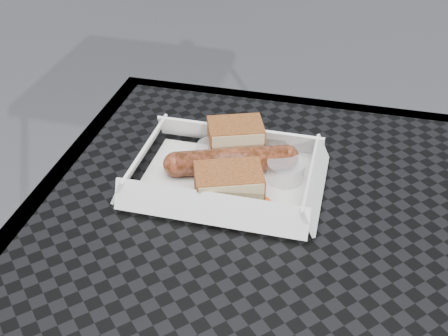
% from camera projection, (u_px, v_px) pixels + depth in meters
% --- Properties ---
extents(patio_table, '(0.80, 0.80, 0.74)m').
position_uv_depth(patio_table, '(330.00, 326.00, 0.65)').
color(patio_table, black).
rests_on(patio_table, ground).
extents(food_tray, '(0.22, 0.15, 0.00)m').
position_uv_depth(food_tray, '(226.00, 181.00, 0.75)').
color(food_tray, white).
rests_on(food_tray, patio_table).
extents(bratwurst, '(0.17, 0.09, 0.03)m').
position_uv_depth(bratwurst, '(232.00, 161.00, 0.75)').
color(bratwurst, brown).
rests_on(bratwurst, food_tray).
extents(bread_near, '(0.09, 0.08, 0.05)m').
position_uv_depth(bread_near, '(236.00, 138.00, 0.78)').
color(bread_near, brown).
rests_on(bread_near, food_tray).
extents(bread_far, '(0.10, 0.08, 0.04)m').
position_uv_depth(bread_far, '(229.00, 185.00, 0.70)').
color(bread_far, brown).
rests_on(bread_far, food_tray).
extents(veg_garnish, '(0.03, 0.03, 0.00)m').
position_uv_depth(veg_garnish, '(256.00, 210.00, 0.69)').
color(veg_garnish, '#FA520A').
rests_on(veg_garnish, food_tray).
extents(napkin, '(0.12, 0.12, 0.00)m').
position_uv_depth(napkin, '(269.00, 173.00, 0.76)').
color(napkin, white).
rests_on(napkin, patio_table).
extents(condiment_cup_sauce, '(0.05, 0.05, 0.03)m').
position_uv_depth(condiment_cup_sauce, '(214.00, 154.00, 0.77)').
color(condiment_cup_sauce, maroon).
rests_on(condiment_cup_sauce, patio_table).
extents(condiment_cup_empty, '(0.05, 0.05, 0.03)m').
position_uv_depth(condiment_cup_empty, '(286.00, 172.00, 0.74)').
color(condiment_cup_empty, silver).
rests_on(condiment_cup_empty, patio_table).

